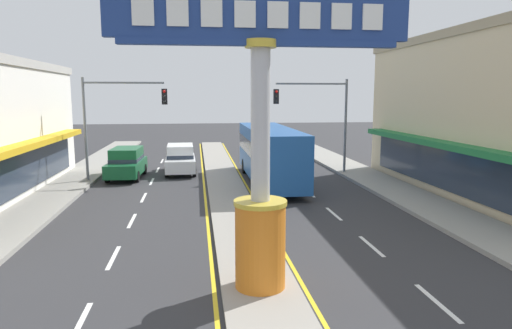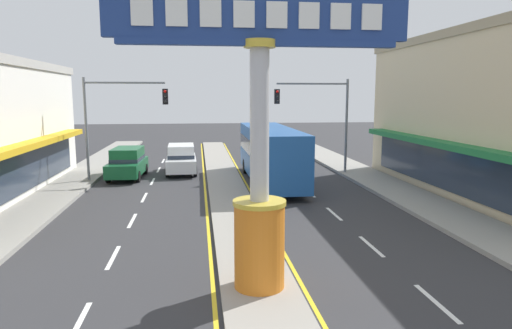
{
  "view_description": "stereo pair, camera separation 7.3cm",
  "coord_description": "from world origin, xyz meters",
  "px_view_note": "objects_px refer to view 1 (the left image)",
  "views": [
    {
      "loc": [
        -1.61,
        -5.4,
        5.18
      ],
      "look_at": [
        0.59,
        11.43,
        2.6
      ],
      "focal_mm": 32.12,
      "sensor_mm": 36.0,
      "label": 1
    },
    {
      "loc": [
        -1.54,
        -5.41,
        5.18
      ],
      "look_at": [
        0.59,
        11.43,
        2.6
      ],
      "focal_mm": 32.12,
      "sensor_mm": 36.0,
      "label": 2
    }
  ],
  "objects_px": {
    "district_sign": "(260,150)",
    "suv_near_left_lane": "(180,159)",
    "traffic_light_left_side": "(115,111)",
    "traffic_light_right_side": "(320,110)",
    "suv_far_right_lane": "(127,163)",
    "bus_near_right_lane": "(270,151)"
  },
  "relations": [
    {
      "from": "district_sign",
      "to": "suv_far_right_lane",
      "type": "xyz_separation_m",
      "value": [
        -5.98,
        17.79,
        -2.82
      ]
    },
    {
      "from": "district_sign",
      "to": "suv_far_right_lane",
      "type": "height_order",
      "value": "district_sign"
    },
    {
      "from": "traffic_light_left_side",
      "to": "suv_near_left_lane",
      "type": "distance_m",
      "value": 5.64
    },
    {
      "from": "bus_near_right_lane",
      "to": "traffic_light_left_side",
      "type": "bearing_deg",
      "value": 172.68
    },
    {
      "from": "suv_far_right_lane",
      "to": "traffic_light_right_side",
      "type": "bearing_deg",
      "value": -2.35
    },
    {
      "from": "bus_near_right_lane",
      "to": "suv_near_left_lane",
      "type": "height_order",
      "value": "bus_near_right_lane"
    },
    {
      "from": "district_sign",
      "to": "suv_near_left_lane",
      "type": "relative_size",
      "value": 1.65
    },
    {
      "from": "traffic_light_left_side",
      "to": "bus_near_right_lane",
      "type": "height_order",
      "value": "traffic_light_left_side"
    },
    {
      "from": "traffic_light_right_side",
      "to": "suv_near_left_lane",
      "type": "bearing_deg",
      "value": 168.01
    },
    {
      "from": "suv_far_right_lane",
      "to": "suv_near_left_lane",
      "type": "xyz_separation_m",
      "value": [
        3.29,
        1.4,
        0.0
      ]
    },
    {
      "from": "traffic_light_right_side",
      "to": "suv_near_left_lane",
      "type": "distance_m",
      "value": 9.73
    },
    {
      "from": "district_sign",
      "to": "bus_near_right_lane",
      "type": "bearing_deg",
      "value": 79.95
    },
    {
      "from": "district_sign",
      "to": "traffic_light_left_side",
      "type": "xyz_separation_m",
      "value": [
        -6.27,
        16.31,
        0.45
      ]
    },
    {
      "from": "traffic_light_left_side",
      "to": "suv_near_left_lane",
      "type": "bearing_deg",
      "value": 38.77
    },
    {
      "from": "district_sign",
      "to": "suv_near_left_lane",
      "type": "xyz_separation_m",
      "value": [
        -2.69,
        19.19,
        -2.82
      ]
    },
    {
      "from": "bus_near_right_lane",
      "to": "suv_near_left_lane",
      "type": "distance_m",
      "value": 6.78
    },
    {
      "from": "traffic_light_left_side",
      "to": "traffic_light_right_side",
      "type": "bearing_deg",
      "value": 4.44
    },
    {
      "from": "traffic_light_left_side",
      "to": "traffic_light_right_side",
      "type": "xyz_separation_m",
      "value": [
        12.55,
        0.98,
        0.0
      ]
    },
    {
      "from": "district_sign",
      "to": "suv_far_right_lane",
      "type": "relative_size",
      "value": 1.64
    },
    {
      "from": "district_sign",
      "to": "bus_near_right_lane",
      "type": "xyz_separation_m",
      "value": [
        2.69,
        15.16,
        -1.93
      ]
    },
    {
      "from": "district_sign",
      "to": "bus_near_right_lane",
      "type": "distance_m",
      "value": 15.52
    },
    {
      "from": "traffic_light_right_side",
      "to": "suv_far_right_lane",
      "type": "relative_size",
      "value": 1.32
    }
  ]
}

